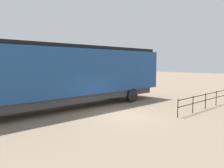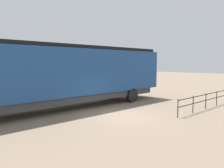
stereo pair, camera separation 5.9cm
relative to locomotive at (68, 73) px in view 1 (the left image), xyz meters
The scene contains 3 objects.
ground_plane 4.90m from the locomotive, 14.34° to the left, with size 120.00×120.00×0.00m, color #84705B.
locomotive is the anchor object (origin of this frame).
platform_fence 9.47m from the locomotive, 44.31° to the left, with size 0.05×7.33×1.07m.
Camera 1 is at (9.07, -9.81, 3.10)m, focal length 36.85 mm.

